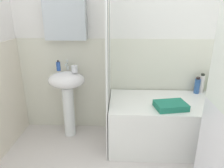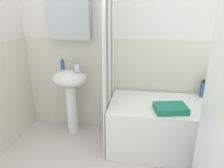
{
  "view_description": "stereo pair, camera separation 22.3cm",
  "coord_description": "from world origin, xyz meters",
  "px_view_note": "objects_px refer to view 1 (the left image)",
  "views": [
    {
      "loc": [
        -0.26,
        -1.29,
        1.53
      ],
      "look_at": [
        -0.35,
        0.81,
        0.78
      ],
      "focal_mm": 33.48,
      "sensor_mm": 36.0,
      "label": 1
    },
    {
      "loc": [
        -0.04,
        -1.27,
        1.53
      ],
      "look_at": [
        -0.35,
        0.81,
        0.78
      ],
      "focal_mm": 33.48,
      "sensor_mm": 36.0,
      "label": 2
    }
  ],
  "objects_px": {
    "body_wash_bottle": "(223,86)",
    "shampoo_bottle": "(202,84)",
    "lotion_bottle": "(213,85)",
    "conditioner_bottle": "(197,86)",
    "toothbrush_cup": "(75,69)",
    "soap_dispenser": "(58,66)",
    "bathtub": "(172,123)",
    "sink": "(67,90)",
    "towel_folded": "(171,106)"
  },
  "relations": [
    {
      "from": "body_wash_bottle",
      "to": "towel_folded",
      "type": "height_order",
      "value": "body_wash_bottle"
    },
    {
      "from": "sink",
      "to": "toothbrush_cup",
      "type": "xyz_separation_m",
      "value": [
        0.11,
        -0.02,
        0.26
      ]
    },
    {
      "from": "bathtub",
      "to": "body_wash_bottle",
      "type": "distance_m",
      "value": 0.78
    },
    {
      "from": "lotion_bottle",
      "to": "towel_folded",
      "type": "relative_size",
      "value": 0.72
    },
    {
      "from": "shampoo_bottle",
      "to": "towel_folded",
      "type": "xyz_separation_m",
      "value": [
        -0.47,
        -0.47,
        -0.08
      ]
    },
    {
      "from": "lotion_bottle",
      "to": "conditioner_bottle",
      "type": "distance_m",
      "value": 0.19
    },
    {
      "from": "body_wash_bottle",
      "to": "lotion_bottle",
      "type": "xyz_separation_m",
      "value": [
        -0.11,
        0.01,
        0.01
      ]
    },
    {
      "from": "toothbrush_cup",
      "to": "conditioner_bottle",
      "type": "height_order",
      "value": "toothbrush_cup"
    },
    {
      "from": "sink",
      "to": "conditioner_bottle",
      "type": "distance_m",
      "value": 1.58
    },
    {
      "from": "conditioner_bottle",
      "to": "lotion_bottle",
      "type": "bearing_deg",
      "value": 0.5
    },
    {
      "from": "bathtub",
      "to": "toothbrush_cup",
      "type": "bearing_deg",
      "value": 173.03
    },
    {
      "from": "toothbrush_cup",
      "to": "conditioner_bottle",
      "type": "bearing_deg",
      "value": 4.76
    },
    {
      "from": "sink",
      "to": "bathtub",
      "type": "xyz_separation_m",
      "value": [
        1.25,
        -0.16,
        -0.34
      ]
    },
    {
      "from": "soap_dispenser",
      "to": "lotion_bottle",
      "type": "relative_size",
      "value": 0.57
    },
    {
      "from": "soap_dispenser",
      "to": "towel_folded",
      "type": "distance_m",
      "value": 1.36
    },
    {
      "from": "sink",
      "to": "bathtub",
      "type": "bearing_deg",
      "value": -7.12
    },
    {
      "from": "towel_folded",
      "to": "conditioner_bottle",
      "type": "bearing_deg",
      "value": 47.0
    },
    {
      "from": "toothbrush_cup",
      "to": "conditioner_bottle",
      "type": "distance_m",
      "value": 1.49
    },
    {
      "from": "toothbrush_cup",
      "to": "soap_dispenser",
      "type": "bearing_deg",
      "value": 163.07
    },
    {
      "from": "sink",
      "to": "towel_folded",
      "type": "relative_size",
      "value": 2.65
    },
    {
      "from": "toothbrush_cup",
      "to": "bathtub",
      "type": "distance_m",
      "value": 1.3
    },
    {
      "from": "sink",
      "to": "shampoo_bottle",
      "type": "bearing_deg",
      "value": 4.72
    },
    {
      "from": "body_wash_bottle",
      "to": "towel_folded",
      "type": "xyz_separation_m",
      "value": [
        -0.71,
        -0.43,
        -0.06
      ]
    },
    {
      "from": "conditioner_bottle",
      "to": "towel_folded",
      "type": "distance_m",
      "value": 0.61
    },
    {
      "from": "soap_dispenser",
      "to": "bathtub",
      "type": "xyz_separation_m",
      "value": [
        1.35,
        -0.2,
        -0.62
      ]
    },
    {
      "from": "body_wash_bottle",
      "to": "conditioner_bottle",
      "type": "bearing_deg",
      "value": 178.81
    },
    {
      "from": "toothbrush_cup",
      "to": "conditioner_bottle",
      "type": "xyz_separation_m",
      "value": [
        1.47,
        0.12,
        -0.23
      ]
    },
    {
      "from": "toothbrush_cup",
      "to": "body_wash_bottle",
      "type": "bearing_deg",
      "value": 3.75
    },
    {
      "from": "bathtub",
      "to": "towel_folded",
      "type": "height_order",
      "value": "towel_folded"
    },
    {
      "from": "soap_dispenser",
      "to": "shampoo_bottle",
      "type": "bearing_deg",
      "value": 2.94
    },
    {
      "from": "sink",
      "to": "bathtub",
      "type": "relative_size",
      "value": 0.58
    },
    {
      "from": "soap_dispenser",
      "to": "toothbrush_cup",
      "type": "relative_size",
      "value": 1.62
    },
    {
      "from": "lotion_bottle",
      "to": "towel_folded",
      "type": "distance_m",
      "value": 0.75
    },
    {
      "from": "conditioner_bottle",
      "to": "sink",
      "type": "bearing_deg",
      "value": -176.16
    },
    {
      "from": "sink",
      "to": "body_wash_bottle",
      "type": "height_order",
      "value": "sink"
    },
    {
      "from": "sink",
      "to": "body_wash_bottle",
      "type": "bearing_deg",
      "value": 3.03
    },
    {
      "from": "sink",
      "to": "toothbrush_cup",
      "type": "bearing_deg",
      "value": -8.7
    },
    {
      "from": "body_wash_bottle",
      "to": "lotion_bottle",
      "type": "bearing_deg",
      "value": 175.99
    },
    {
      "from": "bathtub",
      "to": "conditioner_bottle",
      "type": "relative_size",
      "value": 7.12
    },
    {
      "from": "lotion_bottle",
      "to": "conditioner_bottle",
      "type": "relative_size",
      "value": 1.12
    },
    {
      "from": "conditioner_bottle",
      "to": "towel_folded",
      "type": "xyz_separation_m",
      "value": [
        -0.41,
        -0.44,
        -0.06
      ]
    },
    {
      "from": "lotion_bottle",
      "to": "towel_folded",
      "type": "bearing_deg",
      "value": -143.64
    },
    {
      "from": "shampoo_bottle",
      "to": "lotion_bottle",
      "type": "bearing_deg",
      "value": -12.21
    },
    {
      "from": "soap_dispenser",
      "to": "conditioner_bottle",
      "type": "bearing_deg",
      "value": 2.04
    },
    {
      "from": "toothbrush_cup",
      "to": "towel_folded",
      "type": "distance_m",
      "value": 1.14
    },
    {
      "from": "body_wash_bottle",
      "to": "lotion_bottle",
      "type": "distance_m",
      "value": 0.11
    },
    {
      "from": "body_wash_bottle",
      "to": "towel_folded",
      "type": "bearing_deg",
      "value": -148.72
    },
    {
      "from": "lotion_bottle",
      "to": "shampoo_bottle",
      "type": "bearing_deg",
      "value": 167.79
    },
    {
      "from": "lotion_bottle",
      "to": "shampoo_bottle",
      "type": "height_order",
      "value": "shampoo_bottle"
    },
    {
      "from": "body_wash_bottle",
      "to": "shampoo_bottle",
      "type": "xyz_separation_m",
      "value": [
        -0.24,
        0.04,
        0.02
      ]
    }
  ]
}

